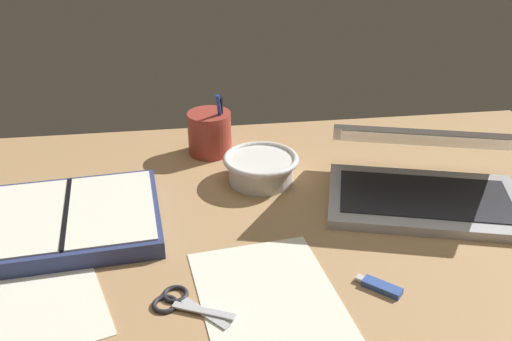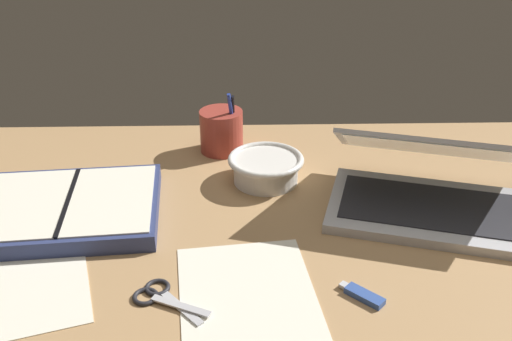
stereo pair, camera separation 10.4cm
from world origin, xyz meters
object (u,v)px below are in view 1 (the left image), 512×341
bowl (263,167)px  planner (68,220)px  scissors (178,302)px  laptop (425,179)px  pen_cup (210,133)px

bowl → planner: bearing=-161.4°
planner → scissors: bearing=-55.5°
laptop → pen_cup: laptop is taller
planner → laptop: bearing=-4.5°
bowl → planner: size_ratio=0.45×
laptop → scissors: (-46.68, -23.24, -4.25)cm
bowl → scissors: size_ratio=1.28×
pen_cup → planner: pen_cup is taller
laptop → planner: laptop is taller
laptop → pen_cup: bearing=162.1°
scissors → laptop: bearing=63.2°
bowl → scissors: bearing=-116.9°
laptop → bowl: 31.25cm
laptop → planner: bearing=-163.3°
pen_cup → planner: 37.94cm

